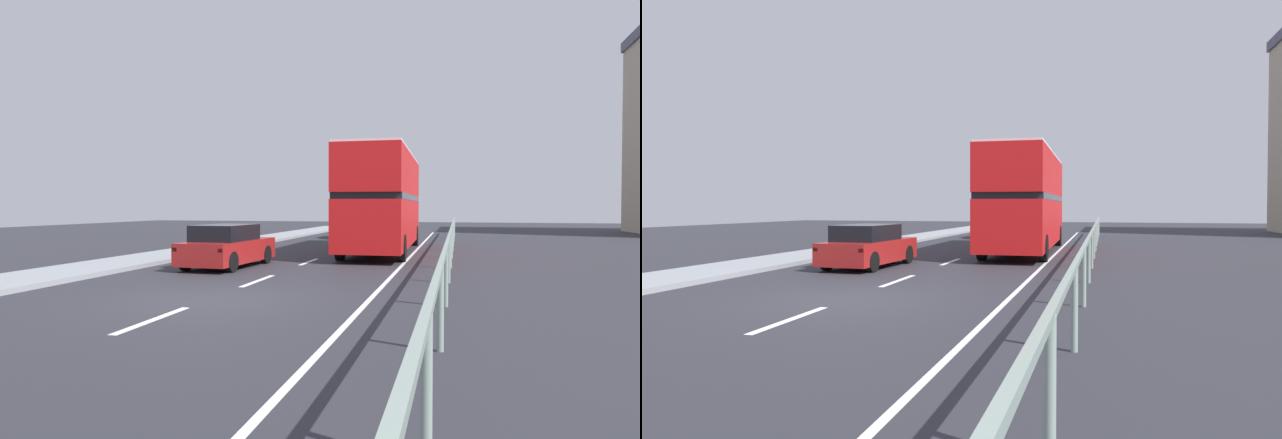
# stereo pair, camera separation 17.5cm
# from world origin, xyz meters

# --- Properties ---
(ground_plane) EXTENTS (73.72, 120.00, 0.10)m
(ground_plane) POSITION_xyz_m (0.00, 0.00, -0.05)
(ground_plane) COLOR #292A31
(lane_paint_markings) EXTENTS (3.54, 46.00, 0.01)m
(lane_paint_markings) POSITION_xyz_m (2.09, 8.67, 0.00)
(lane_paint_markings) COLOR silver
(lane_paint_markings) RESTS_ON ground
(bridge_side_railing) EXTENTS (0.10, 42.00, 1.23)m
(bridge_side_railing) POSITION_xyz_m (5.00, 9.00, 0.98)
(bridge_side_railing) COLOR gray
(bridge_side_railing) RESTS_ON ground
(double_decker_bus_red) EXTENTS (2.73, 11.49, 4.34)m
(double_decker_bus_red) POSITION_xyz_m (2.05, 13.10, 2.32)
(double_decker_bus_red) COLOR red
(double_decker_bus_red) RESTS_ON ground
(hatchback_car_near) EXTENTS (1.92, 4.21, 1.41)m
(hatchback_car_near) POSITION_xyz_m (-2.19, 5.86, 0.68)
(hatchback_car_near) COLOR maroon
(hatchback_car_near) RESTS_ON ground
(sedan_car_ahead) EXTENTS (1.86, 4.52, 1.45)m
(sedan_car_ahead) POSITION_xyz_m (-1.45, 23.52, 0.69)
(sedan_car_ahead) COLOR maroon
(sedan_car_ahead) RESTS_ON ground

